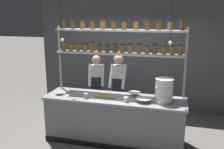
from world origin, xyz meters
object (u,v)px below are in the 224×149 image
Objects in this scene: prep_bowl_center_front at (60,93)px; serving_cup_front at (86,96)px; cutting_board at (107,96)px; prep_bowl_near_left at (144,100)px; chef_center at (118,86)px; prep_bowl_center_back at (134,94)px; chef_left at (97,84)px; serving_cup_by_board at (126,99)px; container_stack at (164,91)px; spice_shelf_unit at (119,44)px.

serving_cup_front is (0.60, -0.08, 0.03)m from prep_bowl_center_front.
prep_bowl_near_left is at bearing -10.94° from cutting_board.
cutting_board is 3.99× the size of serving_cup_front.
cutting_board is 2.29× the size of prep_bowl_center_front.
chef_center is 5.80× the size of prep_bowl_near_left.
prep_bowl_center_back is (0.44, -0.46, 0.00)m from chef_center.
chef_left is 1.04m from serving_cup_front.
prep_bowl_center_back is 0.42m from serving_cup_by_board.
container_stack is at bearing 1.95° from prep_bowl_center_front.
prep_bowl_center_front is (-2.06, -0.07, -0.20)m from container_stack.
prep_bowl_center_front is 1.50m from prep_bowl_center_back.
chef_center is 0.66m from cutting_board.
chef_left reaches higher than prep_bowl_near_left.
prep_bowl_center_back is (-0.59, 0.25, -0.19)m from container_stack.
prep_bowl_near_left reaches higher than prep_bowl_center_back.
chef_center reaches higher than cutting_board.
container_stack is 4.51× the size of serving_cup_front.
prep_bowl_near_left is 1.71m from prep_bowl_center_front.
container_stack is 0.71m from serving_cup_by_board.
prep_bowl_center_front is at bearing 179.49° from prep_bowl_near_left.
spice_shelf_unit is 1.03m from chef_center.
serving_cup_by_board reaches higher than cutting_board.
container_stack is 1.84× the size of prep_bowl_center_back.
container_stack is at bearing -30.18° from chef_center.
serving_cup_by_board is at bearing -62.95° from spice_shelf_unit.
container_stack is at bearing -23.23° from prep_bowl_center_back.
chef_left is 1.18m from prep_bowl_center_back.
prep_bowl_center_front is at bearing -137.78° from chef_center.
prep_bowl_center_front is at bearing 176.50° from serving_cup_by_board.
prep_bowl_center_back reaches higher than prep_bowl_center_front.
container_stack is (1.59, -0.88, 0.24)m from chef_left.
chef_left reaches higher than prep_bowl_center_front.
prep_bowl_near_left is 1.16× the size of prep_bowl_center_back.
container_stack reaches higher than prep_bowl_center_back.
container_stack reaches higher than serving_cup_by_board.
prep_bowl_near_left is at bearing -51.21° from chef_left.
serving_cup_by_board is at bearing -101.49° from prep_bowl_center_back.
chef_center is at bearing 112.23° from serving_cup_by_board.
serving_cup_front is at bearing -155.05° from prep_bowl_center_back.
container_stack is at bearing 13.66° from prep_bowl_near_left.
chef_center reaches higher than prep_bowl_center_front.
chef_center is 9.46× the size of prep_bowl_center_front.
chef_center is (0.56, -0.16, 0.04)m from chef_left.
prep_bowl_center_back reaches higher than cutting_board.
prep_bowl_near_left is 0.33m from serving_cup_by_board.
serving_cup_by_board reaches higher than prep_bowl_center_back.
serving_cup_front is (-0.43, -0.87, 0.02)m from chef_center.
prep_bowl_center_front is at bearing -158.49° from spice_shelf_unit.
serving_cup_front is at bearing 179.76° from serving_cup_by_board.
prep_bowl_center_front is 1.74× the size of serving_cup_front.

